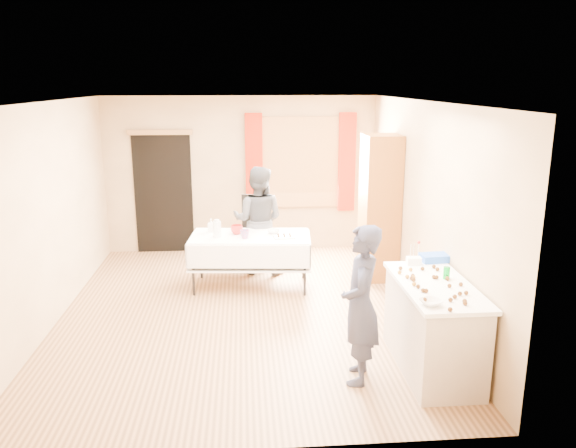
{
  "coord_description": "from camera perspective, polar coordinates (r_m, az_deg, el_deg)",
  "views": [
    {
      "loc": [
        0.04,
        -6.62,
        2.83
      ],
      "look_at": [
        0.57,
        0.0,
        1.13
      ],
      "focal_mm": 35.0,
      "sensor_mm": 36.0,
      "label": 1
    }
  ],
  "objects": [
    {
      "name": "blue_basket",
      "position": [
        6.36,
        14.67,
        -3.33
      ],
      "size": [
        0.31,
        0.22,
        0.08
      ],
      "primitive_type": "cube",
      "rotation": [
        0.0,
        0.0,
        0.08
      ],
      "color": "blue",
      "rests_on": "counter"
    },
    {
      "name": "doorway",
      "position": [
        9.62,
        -12.53,
        3.02
      ],
      "size": [
        0.95,
        0.04,
        2.0
      ],
      "primitive_type": "cube",
      "color": "black",
      "rests_on": "floor"
    },
    {
      "name": "cup_rainbow",
      "position": [
        7.64,
        -4.41,
        -1.03
      ],
      "size": [
        0.14,
        0.14,
        0.12
      ],
      "primitive_type": "imported",
      "rotation": [
        0.0,
        0.0,
        0.05
      ],
      "color": "red",
      "rests_on": "party_table"
    },
    {
      "name": "soda_can",
      "position": [
        5.83,
        15.81,
        -4.81
      ],
      "size": [
        0.07,
        0.07,
        0.12
      ],
      "primitive_type": "cylinder",
      "rotation": [
        0.0,
        0.0,
        0.05
      ],
      "color": "#03921F",
      "rests_on": "counter"
    },
    {
      "name": "foam_block",
      "position": [
        6.2,
        12.65,
        -3.66
      ],
      "size": [
        0.16,
        0.11,
        0.08
      ],
      "primitive_type": "cube",
      "rotation": [
        0.0,
        0.0,
        -0.07
      ],
      "color": "white",
      "rests_on": "counter"
    },
    {
      "name": "cake_balls",
      "position": [
        5.63,
        14.45,
        -5.84
      ],
      "size": [
        0.54,
        1.17,
        0.04
      ],
      "color": "#3F2314",
      "rests_on": "counter"
    },
    {
      "name": "window_pane",
      "position": [
        9.46,
        1.28,
        6.26
      ],
      "size": [
        1.2,
        0.02,
        1.4
      ],
      "primitive_type": "cube",
      "color": "white",
      "rests_on": "wall_back"
    },
    {
      "name": "curtain_left",
      "position": [
        9.38,
        -3.47,
        6.16
      ],
      "size": [
        0.28,
        0.06,
        1.65
      ],
      "primitive_type": "cube",
      "color": "#B51803",
      "rests_on": "wall_back"
    },
    {
      "name": "ceiling",
      "position": [
        6.62,
        -5.04,
        12.38
      ],
      "size": [
        4.5,
        5.5,
        0.02
      ],
      "primitive_type": "cube",
      "color": "white",
      "rests_on": "floor"
    },
    {
      "name": "wall_right",
      "position": [
        7.15,
        13.64,
        1.57
      ],
      "size": [
        0.02,
        5.5,
        2.6
      ],
      "primitive_type": "cube",
      "color": "tan",
      "rests_on": "floor"
    },
    {
      "name": "wall_back",
      "position": [
        9.5,
        -4.79,
        5.02
      ],
      "size": [
        4.5,
        0.02,
        2.6
      ],
      "primitive_type": "cube",
      "color": "tan",
      "rests_on": "floor"
    },
    {
      "name": "bottle",
      "position": [
        8.03,
        -7.82,
        -0.13
      ],
      "size": [
        0.1,
        0.1,
        0.19
      ],
      "primitive_type": "imported",
      "rotation": [
        0.0,
        0.0,
        -0.11
      ],
      "color": "white",
      "rests_on": "party_table"
    },
    {
      "name": "small_bowl",
      "position": [
        7.88,
        -1.49,
        -0.77
      ],
      "size": [
        0.17,
        0.17,
        0.05
      ],
      "primitive_type": "imported",
      "rotation": [
        0.0,
        0.0,
        0.0
      ],
      "color": "white",
      "rests_on": "party_table"
    },
    {
      "name": "girl",
      "position": [
        5.4,
        7.38,
        -8.13
      ],
      "size": [
        0.72,
        0.61,
        1.55
      ],
      "primitive_type": "imported",
      "rotation": [
        0.0,
        0.0,
        -1.79
      ],
      "color": "#242741",
      "rests_on": "floor"
    },
    {
      "name": "counter",
      "position": [
        5.86,
        14.5,
        -10.08
      ],
      "size": [
        0.68,
        1.44,
        0.91
      ],
      "color": "#BEAFA0",
      "rests_on": "floor"
    },
    {
      "name": "window_frame",
      "position": [
        9.48,
        1.27,
        6.27
      ],
      "size": [
        1.32,
        0.06,
        1.52
      ],
      "primitive_type": "cube",
      "color": "olive",
      "rests_on": "wall_back"
    },
    {
      "name": "pitcher",
      "position": [
        7.74,
        -7.22,
        -0.53
      ],
      "size": [
        0.13,
        0.13,
        0.22
      ],
      "primitive_type": "cylinder",
      "rotation": [
        0.0,
        0.0,
        -0.23
      ],
      "color": "silver",
      "rests_on": "party_table"
    },
    {
      "name": "door_lintel",
      "position": [
        9.45,
        -12.89,
        9.06
      ],
      "size": [
        1.05,
        0.06,
        0.08
      ],
      "primitive_type": "cube",
      "color": "olive",
      "rests_on": "wall_back"
    },
    {
      "name": "curtain_right",
      "position": [
        9.54,
        6.0,
        6.25
      ],
      "size": [
        0.28,
        0.06,
        1.65
      ],
      "primitive_type": "cube",
      "color": "#B51803",
      "rests_on": "wall_back"
    },
    {
      "name": "mixing_bowl",
      "position": [
        5.15,
        14.31,
        -7.71
      ],
      "size": [
        0.32,
        0.32,
        0.05
      ],
      "primitive_type": "imported",
      "rotation": [
        0.0,
        0.0,
        0.38
      ],
      "color": "white",
      "rests_on": "counter"
    },
    {
      "name": "wall_left",
      "position": [
        7.17,
        -23.18,
        0.84
      ],
      "size": [
        0.02,
        5.5,
        2.6
      ],
      "primitive_type": "cube",
      "color": "tan",
      "rests_on": "floor"
    },
    {
      "name": "cup_red",
      "position": [
        7.86,
        -5.22,
        -0.57
      ],
      "size": [
        0.27,
        0.27,
        0.13
      ],
      "primitive_type": "imported",
      "rotation": [
        0.0,
        0.0,
        -0.35
      ],
      "color": "#AD1E1B",
      "rests_on": "party_table"
    },
    {
      "name": "cabinet",
      "position": [
        8.2,
        9.28,
        1.63
      ],
      "size": [
        0.5,
        0.6,
        2.1
      ],
      "primitive_type": "cube",
      "color": "brown",
      "rests_on": "floor"
    },
    {
      "name": "party_table",
      "position": [
        7.89,
        -3.83,
        -3.29
      ],
      "size": [
        1.73,
        0.99,
        0.75
      ],
      "rotation": [
        0.0,
        0.0,
        -0.08
      ],
      "color": "black",
      "rests_on": "floor"
    },
    {
      "name": "floor",
      "position": [
        7.2,
        -4.58,
        -8.94
      ],
      "size": [
        4.5,
        5.5,
        0.02
      ],
      "primitive_type": "cube",
      "color": "#9E7047",
      "rests_on": "ground"
    },
    {
      "name": "wall_front",
      "position": [
        4.15,
        -4.82,
        -7.35
      ],
      "size": [
        4.5,
        0.02,
        2.6
      ],
      "primitive_type": "cube",
      "color": "tan",
      "rests_on": "floor"
    },
    {
      "name": "chair",
      "position": [
        8.74,
        -3.43,
        -2.28
      ],
      "size": [
        0.55,
        0.55,
        1.12
      ],
      "rotation": [
        0.0,
        0.0,
        -0.23
      ],
      "color": "black",
      "rests_on": "floor"
    },
    {
      "name": "woman",
      "position": [
        8.39,
        -3.05,
        0.38
      ],
      "size": [
        1.09,
        1.0,
        1.62
      ],
      "primitive_type": "imported",
      "rotation": [
        0.0,
        0.0,
        2.88
      ],
      "color": "black",
      "rests_on": "floor"
    },
    {
      "name": "pastry_tray",
      "position": [
        7.67,
        -0.38,
        -1.32
      ],
      "size": [
        0.3,
        0.23,
        0.02
      ],
      "primitive_type": "cube",
      "rotation": [
        0.0,
        0.0,
        0.11
      ],
      "color": "white",
      "rests_on": "party_table"
    }
  ]
}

